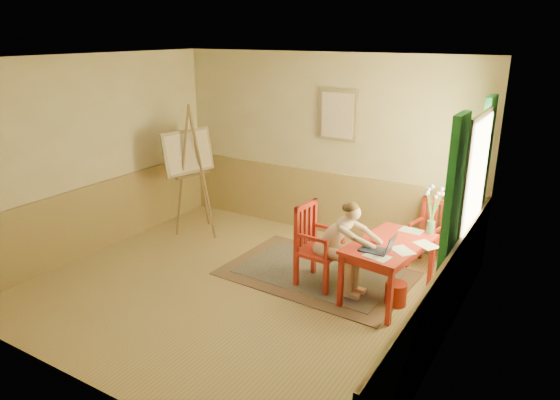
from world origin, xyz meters
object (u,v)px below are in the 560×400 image
Objects in this scene: easel at (190,157)px; laptop at (380,248)px; table at (389,249)px; figure at (340,242)px; chair_left at (316,245)px; chair_back at (430,234)px.

laptop is at bearing -13.42° from easel.
figure is (-0.57, -0.15, 0.02)m from table.
chair_back is (1.07, 1.27, -0.07)m from chair_left.
laptop is (0.57, -0.17, 0.11)m from figure.
chair_left is 0.94m from laptop.
figure is (-0.75, -1.29, 0.19)m from chair_back.
chair_left is 2.78× the size of laptop.
laptop reaches higher than chair_back.
easel reaches higher than chair_left.
chair_left is at bearing -13.86° from easel.
figure is at bearing 162.95° from laptop.
easel is (-3.45, 0.82, 0.44)m from laptop.
table is at bearing 8.30° from chair_left.
easel reaches higher than figure.
chair_back is 1.50m from figure.
table is 1.09× the size of figure.
easel reaches higher than chair_back.
chair_left is 0.90× the size of figure.
table is at bearing 14.56° from figure.
laptop is at bearing -97.16° from chair_back.
easel is (-3.64, -0.64, 0.75)m from chair_back.
table is at bearing -8.25° from easel.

